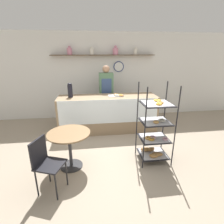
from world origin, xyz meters
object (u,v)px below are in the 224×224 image
(pastry_rack, at_px, (154,132))
(cafe_table, at_px, (69,141))
(person_worker, at_px, (106,92))
(donut_tray_counter, at_px, (118,95))
(cafe_chair, at_px, (45,160))
(coffee_carafe, at_px, (70,90))

(pastry_rack, height_order, cafe_table, pastry_rack)
(person_worker, xyz_separation_m, donut_tray_counter, (0.24, -0.60, 0.05))
(cafe_table, bearing_deg, cafe_chair, -118.60)
(coffee_carafe, distance_m, donut_tray_counter, 1.25)
(pastry_rack, height_order, donut_tray_counter, pastry_rack)
(cafe_chair, relative_size, donut_tray_counter, 2.23)
(pastry_rack, relative_size, cafe_table, 2.01)
(cafe_chair, distance_m, donut_tray_counter, 2.62)
(cafe_table, bearing_deg, donut_tray_counter, 53.68)
(person_worker, bearing_deg, donut_tray_counter, -68.04)
(pastry_rack, distance_m, donut_tray_counter, 1.66)
(coffee_carafe, height_order, donut_tray_counter, coffee_carafe)
(cafe_chair, bearing_deg, person_worker, -2.83)
(cafe_chair, xyz_separation_m, donut_tray_counter, (1.46, 2.13, 0.45))
(person_worker, distance_m, coffee_carafe, 1.16)
(cafe_table, bearing_deg, coffee_carafe, 93.19)
(person_worker, height_order, donut_tray_counter, person_worker)
(person_worker, relative_size, cafe_table, 2.24)
(person_worker, distance_m, cafe_chair, 3.02)
(cafe_table, relative_size, donut_tray_counter, 1.95)
(pastry_rack, distance_m, cafe_table, 1.64)
(coffee_carafe, bearing_deg, donut_tray_counter, -1.96)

